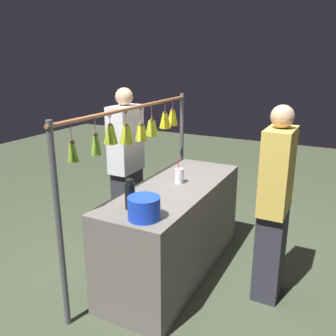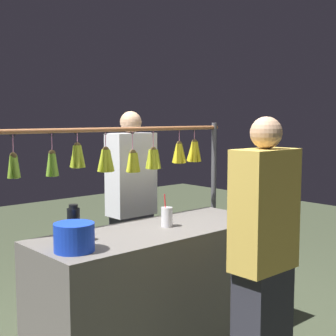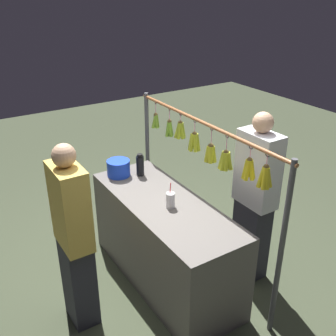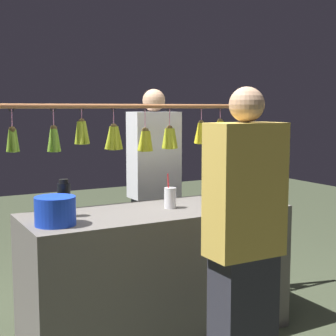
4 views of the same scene
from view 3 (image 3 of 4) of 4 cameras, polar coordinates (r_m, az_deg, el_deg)
ground_plane at (r=4.08m, az=-0.45°, el=-15.35°), size 12.00×12.00×0.00m
market_counter at (r=3.82m, az=-0.48°, el=-10.47°), size 1.74×0.65×0.86m
display_rack at (r=3.62m, az=5.30°, el=0.77°), size 2.10×0.13×1.57m
water_bottle at (r=4.02m, az=-4.01°, el=0.40°), size 0.08×0.08×0.23m
blue_bucket at (r=4.05m, az=-7.10°, el=-0.00°), size 0.23×0.23×0.16m
drink_cup at (r=3.47m, az=0.38°, el=-4.60°), size 0.08×0.08×0.23m
vendor_person at (r=3.76m, az=12.30°, el=-4.52°), size 0.40×0.21×1.67m
customer_person at (r=3.27m, az=-13.28°, el=-10.08°), size 0.39×0.21×1.62m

